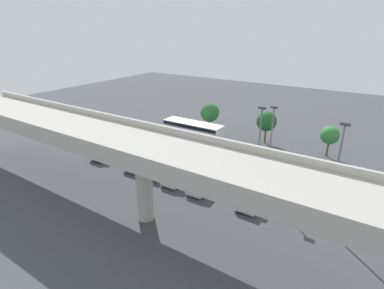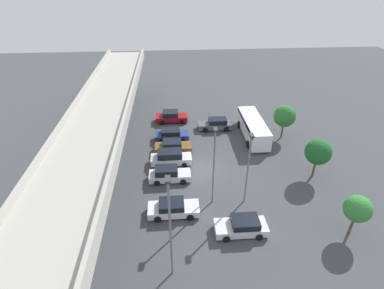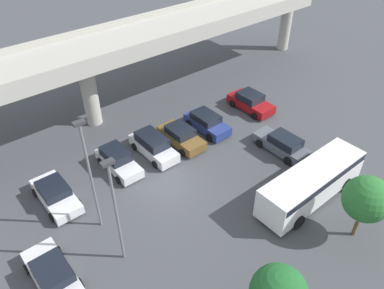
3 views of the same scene
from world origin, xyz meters
name	(u,v)px [view 3 (image 3 of 3)]	position (x,y,z in m)	size (l,w,h in m)	color
ground_plane	(166,186)	(0.00, 0.00, 0.00)	(113.86, 113.86, 0.00)	#424449
highway_overpass	(83,59)	(0.00, 11.04, 6.26)	(54.51, 6.08, 7.58)	#ADAAA0
parked_car_0	(52,273)	(-9.58, -2.20, 0.70)	(2.19, 4.56, 1.49)	silver
parked_car_1	(55,194)	(-6.84, 3.73, 0.68)	(2.20, 4.80, 1.43)	silver
parked_car_2	(118,160)	(-1.61, 4.08, 0.75)	(2.01, 4.50, 1.61)	silver
parked_car_3	(153,146)	(1.53, 3.82, 0.82)	(2.06, 4.78, 1.73)	silver
parked_car_4	(181,136)	(4.16, 3.51, 0.72)	(2.14, 4.55, 1.54)	brown
parked_car_5	(207,123)	(7.16, 3.61, 0.76)	(2.12, 4.42, 1.56)	navy
parked_car_6	(282,144)	(9.82, -2.70, 0.76)	(2.04, 4.80, 1.60)	#515660
parked_car_7	(251,102)	(12.72, 3.57, 0.76)	(2.26, 4.61, 1.64)	maroon
shuttle_bus	(312,181)	(7.18, -7.38, 1.54)	(9.00, 2.76, 2.56)	white
lamp_post_near_aisle	(89,170)	(-5.49, -0.16, 4.81)	(0.70, 0.35, 8.23)	slate
lamp_post_by_overpass	(115,206)	(-5.65, -3.34, 4.48)	(0.70, 0.35, 7.60)	slate
tree_front_right	(367,199)	(6.65, -11.26, 3.22)	(2.87, 2.87, 4.66)	brown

